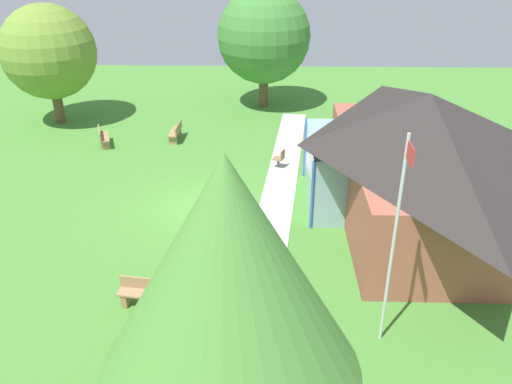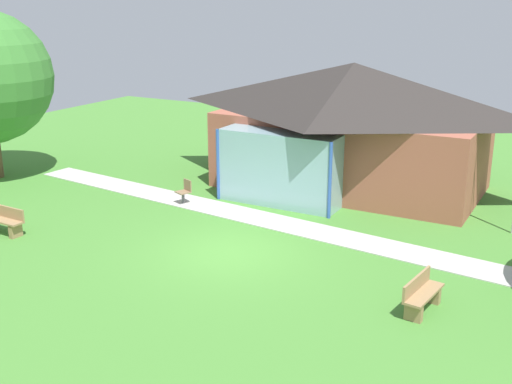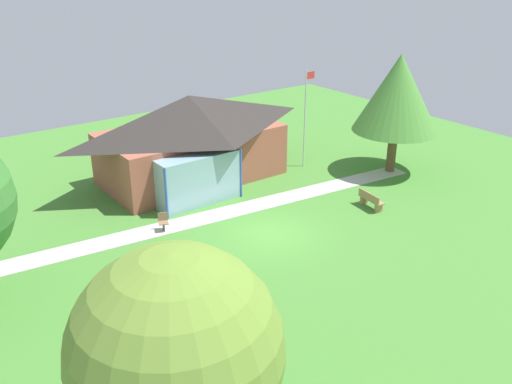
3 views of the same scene
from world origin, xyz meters
The scene contains 10 objects.
ground_plane centered at (0.00, 0.00, 0.00)m, with size 44.00×44.00×0.00m, color #478433.
pavilion centered at (0.56, 7.75, 2.46)m, with size 10.54×6.88×4.72m.
footpath centered at (0.00, 2.91, 0.01)m, with size 21.98×1.30×0.03m, color #BCB7B2.
flagpole centered at (6.91, 5.58, 3.15)m, with size 0.64×0.08×5.72m.
bench_mid_right centered at (5.71, -0.83, 0.40)m, with size 0.63×1.54×0.84m.
bench_mid_left centered at (-6.90, -1.99, 0.40)m, with size 1.51×0.49×0.84m.
bench_front_left centered at (-6.13, -5.41, 0.40)m, with size 1.56×0.91×0.84m.
patio_chair_west centered at (-3.71, 3.10, 0.42)m, with size 0.57×0.57×0.86m.
tree_east_hedge centered at (10.40, 1.96, 4.57)m, with size 4.76×4.76×6.74m.
tree_lawn_corner centered at (-9.33, -8.67, 3.77)m, with size 4.79×4.79×6.18m.
Camera 3 is at (-13.63, -17.37, 11.71)m, focal length 38.62 mm.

